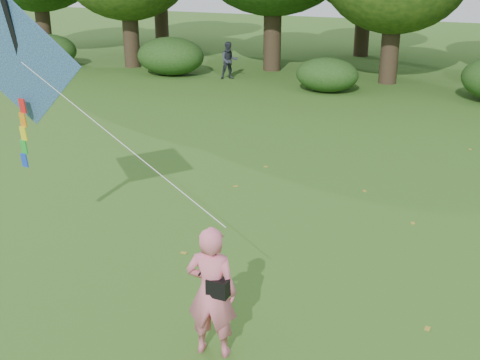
% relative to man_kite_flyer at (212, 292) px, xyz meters
% --- Properties ---
extents(ground, '(100.00, 100.00, 0.00)m').
position_rel_man_kite_flyer_xyz_m(ground, '(0.40, 1.00, -0.99)').
color(ground, '#265114').
rests_on(ground, ground).
extents(man_kite_flyer, '(0.79, 0.59, 1.98)m').
position_rel_man_kite_flyer_xyz_m(man_kite_flyer, '(0.00, 0.00, 0.00)').
color(man_kite_flyer, pink).
rests_on(man_kite_flyer, ground).
extents(bystander_left, '(1.05, 1.01, 1.71)m').
position_rel_man_kite_flyer_xyz_m(bystander_left, '(-8.59, 19.01, -0.14)').
color(bystander_left, '#2B2E39').
rests_on(bystander_left, ground).
extents(crossbody_bag, '(0.43, 0.20, 0.75)m').
position_rel_man_kite_flyer_xyz_m(crossbody_bag, '(0.12, -0.03, 0.13)').
color(crossbody_bag, black).
rests_on(crossbody_bag, ground).
extents(flying_kite, '(5.85, 1.96, 3.16)m').
position_rel_man_kite_flyer_xyz_m(flying_kite, '(-4.37, 1.48, 2.64)').
color(flying_kite, '#244E9C').
rests_on(flying_kite, ground).
extents(shrub_band, '(39.15, 3.22, 1.88)m').
position_rel_man_kite_flyer_xyz_m(shrub_band, '(-0.32, 18.60, -0.13)').
color(shrub_band, '#264919').
rests_on(shrub_band, ground).
extents(fallen_leaves, '(6.05, 12.04, 0.01)m').
position_rel_man_kite_flyer_xyz_m(fallen_leaves, '(0.97, 5.92, -0.98)').
color(fallen_leaves, olive).
rests_on(fallen_leaves, ground).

